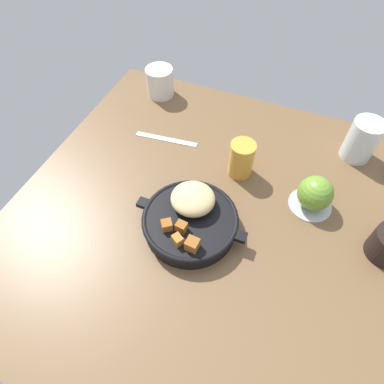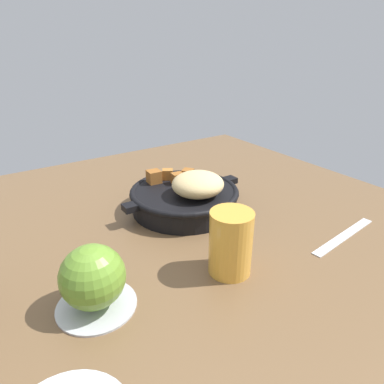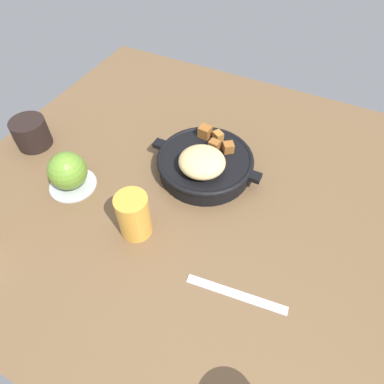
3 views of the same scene
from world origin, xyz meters
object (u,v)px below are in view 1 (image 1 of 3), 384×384
cast_iron_skillet (191,219)px  butter_knife (166,139)px  ceramic_mug_white (160,82)px  water_glass_tall (362,140)px  red_apple (315,193)px  juice_glass_amber (241,159)px

cast_iron_skillet → butter_knife: bearing=125.8°
ceramic_mug_white → water_glass_tall: bearing=-4.5°
red_apple → butter_knife: red_apple is taller
cast_iron_skillet → ceramic_mug_white: size_ratio=2.91×
water_glass_tall → juice_glass_amber: (-27.07, -17.46, -0.79)cm
butter_knife → ceramic_mug_white: ceramic_mug_white is taller
cast_iron_skillet → red_apple: bearing=34.0°
cast_iron_skillet → ceramic_mug_white: bearing=123.2°
red_apple → juice_glass_amber: size_ratio=0.84×
butter_knife → water_glass_tall: bearing=8.9°
red_apple → butter_knife: size_ratio=0.46×
water_glass_tall → butter_knife: bearing=-164.6°
butter_knife → juice_glass_amber: bearing=-15.9°
red_apple → butter_knife: bearing=169.8°
red_apple → ceramic_mug_white: 58.13cm
water_glass_tall → ceramic_mug_white: size_ratio=1.27×
butter_knife → juice_glass_amber: juice_glass_amber is taller
water_glass_tall → ceramic_mug_white: 60.37cm
red_apple → butter_knife: 42.55cm
water_glass_tall → ceramic_mug_white: bearing=175.5°
ceramic_mug_white → juice_glass_amber: juice_glass_amber is taller
red_apple → water_glass_tall: bearing=69.0°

